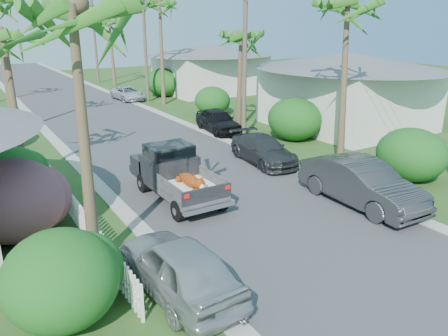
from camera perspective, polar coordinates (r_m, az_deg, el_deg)
ground at (r=13.70m, az=13.92°, el=-10.80°), size 120.00×120.00×0.00m
road at (r=34.94m, az=-16.54°, el=6.83°), size 8.00×100.00×0.02m
curb_left at (r=34.10m, az=-23.52°, el=5.83°), size 0.60×100.00×0.06m
curb_right at (r=36.26m, az=-9.96°, el=7.74°), size 0.60×100.00×0.06m
pickup_truck at (r=17.25m, az=-6.71°, el=-0.49°), size 1.98×5.12×2.06m
parked_car_rn at (r=17.16m, az=17.47°, el=-1.91°), size 1.93×5.21×1.70m
parked_car_rm at (r=21.49m, az=5.15°, el=2.36°), size 2.28×4.65×1.30m
parked_car_rf at (r=27.60m, az=-0.78°, el=6.19°), size 2.21×4.43×1.45m
parked_car_rd at (r=40.45m, az=-12.42°, el=9.49°), size 2.25×4.40×1.19m
parked_car_ln at (r=11.28m, az=-6.01°, el=-12.72°), size 2.01×4.48×1.49m
palm_l_a at (r=11.48m, az=-19.49°, el=19.30°), size 4.40×4.40×8.20m
palm_l_b at (r=20.27m, az=-26.91°, el=15.34°), size 4.40×4.40×7.40m
palm_r_a at (r=20.75m, az=16.25°, el=20.10°), size 4.40×4.40×8.70m
palm_r_b at (r=27.84m, az=2.13°, el=17.13°), size 4.40×4.40×7.20m
palm_r_c at (r=37.36m, az=-8.42°, el=20.58°), size 4.40×4.40×9.40m
palm_r_d at (r=50.55m, az=-14.72°, el=18.02°), size 4.40×4.40×8.00m
shrub_l_a at (r=10.75m, az=-20.57°, el=-13.42°), size 2.60×2.86×2.20m
shrub_l_b at (r=15.14m, az=-25.69°, el=-3.83°), size 3.00×3.30×2.60m
shrub_l_c at (r=19.05m, az=-25.86°, el=-0.47°), size 2.40×2.64×2.00m
shrub_r_a at (r=20.59m, az=23.28°, el=1.64°), size 2.80×3.08×2.30m
shrub_r_b at (r=25.93m, az=9.17°, el=6.34°), size 3.00×3.30×2.50m
shrub_r_c at (r=33.02m, az=-1.53°, el=8.78°), size 2.60×2.86×2.10m
shrub_r_d at (r=42.04m, az=-7.92°, el=11.03°), size 3.20×3.52×2.60m
picket_fence at (r=15.21m, az=-18.32°, el=-6.07°), size 0.10×11.00×1.00m
house_right_near at (r=30.04m, az=15.68°, el=9.41°), size 8.00×9.00×4.80m
house_right_far at (r=44.19m, az=-1.90°, el=12.61°), size 9.00×8.00×4.60m
utility_pole_b at (r=25.69m, az=2.73°, el=14.00°), size 1.60×0.26×9.00m
utility_pole_c at (r=38.99m, az=-10.23°, el=15.23°), size 1.60×0.26×9.00m
utility_pole_d at (r=53.20m, az=-16.49°, el=15.56°), size 1.60×0.26×9.00m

